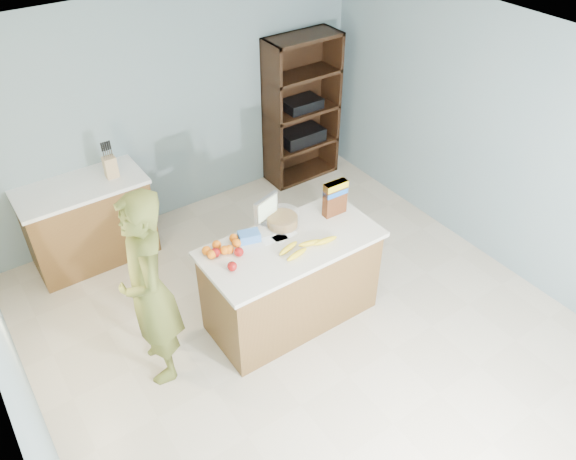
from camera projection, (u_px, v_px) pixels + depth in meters
floor at (310, 336)px, 5.13m from camera, size 4.50×5.00×0.02m
walls at (315, 184)px, 4.11m from camera, size 4.52×5.02×2.51m
counter_peninsula at (291, 284)px, 5.07m from camera, size 1.56×0.76×0.90m
back_cabinet at (89, 222)px, 5.74m from camera, size 1.24×0.62×0.90m
shelving_unit at (299, 111)px, 6.81m from camera, size 0.90×0.40×1.80m
person at (149, 291)px, 4.32m from camera, size 0.54×0.71×1.77m
knife_block at (110, 166)px, 5.51m from camera, size 0.12×0.10×0.31m
envelopes at (280, 237)px, 4.82m from camera, size 0.33×0.15×0.00m
bananas at (306, 246)px, 4.68m from camera, size 0.55×0.20×0.05m
apples at (229, 257)px, 4.55m from camera, size 0.24×0.31×0.08m
oranges at (223, 247)px, 4.65m from camera, size 0.35×0.19×0.08m
blue_carton at (249, 236)px, 4.77m from camera, size 0.21×0.17×0.08m
salad_bowl at (282, 220)px, 4.92m from camera, size 0.30×0.30×0.13m
tv at (266, 209)px, 4.87m from camera, size 0.28×0.12×0.28m
cereal_box at (335, 196)px, 4.98m from camera, size 0.22×0.09×0.33m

